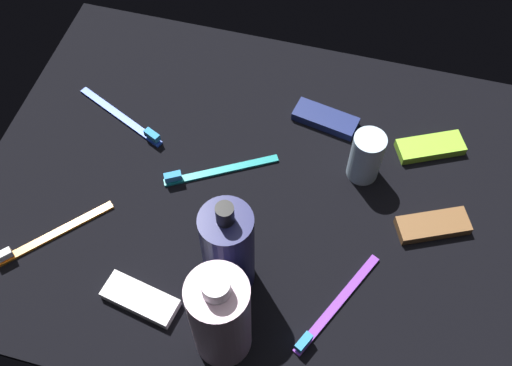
{
  "coord_description": "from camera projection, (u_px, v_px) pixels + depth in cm",
  "views": [
    {
      "loc": [
        -12.02,
        45.16,
        77.83
      ],
      "look_at": [
        0.0,
        0.0,
        3.0
      ],
      "focal_mm": 42.23,
      "sensor_mm": 36.0,
      "label": 1
    }
  ],
  "objects": [
    {
      "name": "snack_bar_brown",
      "position": [
        433.0,
        225.0,
        0.87
      ],
      "size": [
        11.12,
        7.99,
        1.5
      ],
      "primitive_type": "cube",
      "rotation": [
        0.0,
        0.0,
        0.43
      ],
      "color": "brown",
      "rests_on": "ground_plane"
    },
    {
      "name": "lotion_bottle",
      "position": [
        226.0,
        249.0,
        0.77
      ],
      "size": [
        6.76,
        6.76,
        19.07
      ],
      "color": "#1C1E4E",
      "rests_on": "ground_plane"
    },
    {
      "name": "deodorant_stick",
      "position": [
        366.0,
        157.0,
        0.89
      ],
      "size": [
        4.82,
        4.82,
        8.76
      ],
      "primitive_type": "cylinder",
      "color": "silver",
      "rests_on": "ground_plane"
    },
    {
      "name": "bodywash_bottle",
      "position": [
        220.0,
        317.0,
        0.72
      ],
      "size": [
        7.38,
        7.38,
        19.08
      ],
      "color": "silver",
      "rests_on": "ground_plane"
    },
    {
      "name": "snack_bar_white",
      "position": [
        140.0,
        299.0,
        0.81
      ],
      "size": [
        10.96,
        5.84,
        1.5
      ],
      "primitive_type": "cube",
      "rotation": [
        0.0,
        0.0,
        -0.18
      ],
      "color": "white",
      "rests_on": "ground_plane"
    },
    {
      "name": "ground_plane",
      "position": [
        256.0,
        196.0,
        0.91
      ],
      "size": [
        84.0,
        64.0,
        1.2
      ],
      "primitive_type": "cube",
      "color": "black"
    },
    {
      "name": "toothbrush_blue",
      "position": [
        125.0,
        118.0,
        0.98
      ],
      "size": [
        16.87,
        8.57,
        2.1
      ],
      "color": "blue",
      "rests_on": "ground_plane"
    },
    {
      "name": "toothbrush_teal",
      "position": [
        214.0,
        171.0,
        0.92
      ],
      "size": [
        16.21,
        10.0,
        2.1
      ],
      "color": "teal",
      "rests_on": "ground_plane"
    },
    {
      "name": "snack_bar_lime",
      "position": [
        430.0,
        147.0,
        0.94
      ],
      "size": [
        11.11,
        8.12,
        1.5
      ],
      "primitive_type": "cube",
      "rotation": [
        0.0,
        0.0,
        0.45
      ],
      "color": "#8CD133",
      "rests_on": "ground_plane"
    },
    {
      "name": "toothbrush_orange",
      "position": [
        47.0,
        236.0,
        0.86
      ],
      "size": [
        12.99,
        14.13,
        2.1
      ],
      "color": "orange",
      "rests_on": "ground_plane"
    },
    {
      "name": "toothbrush_purple",
      "position": [
        333.0,
        309.0,
        0.81
      ],
      "size": [
        8.94,
        16.72,
        2.1
      ],
      "color": "purple",
      "rests_on": "ground_plane"
    },
    {
      "name": "snack_bar_navy",
      "position": [
        325.0,
        119.0,
        0.97
      ],
      "size": [
        10.96,
        5.87,
        1.5
      ],
      "primitive_type": "cube",
      "rotation": [
        0.0,
        0.0,
        -0.19
      ],
      "color": "navy",
      "rests_on": "ground_plane"
    }
  ]
}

